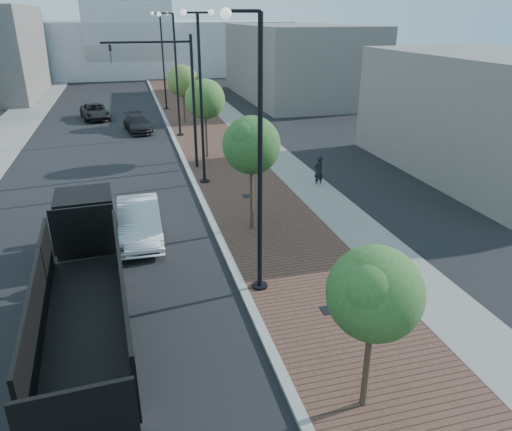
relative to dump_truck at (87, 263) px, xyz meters
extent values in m
cube|color=#4C2D23|center=(8.67, 28.80, -1.19)|extent=(7.00, 140.00, 0.12)
cube|color=slate|center=(11.37, 28.80, -1.18)|extent=(2.40, 140.00, 0.13)
cube|color=gray|center=(5.17, 28.80, -1.18)|extent=(0.30, 140.00, 0.14)
cube|color=slate|center=(-7.83, 28.80, -1.19)|extent=(4.00, 140.00, 0.12)
cube|color=black|center=(-0.17, 3.32, 0.21)|extent=(2.25, 2.34, 2.23)
cube|color=black|center=(-0.24, 4.82, -0.52)|extent=(2.08, 0.53, 1.12)
cube|color=black|center=(-0.09, 1.82, -0.35)|extent=(2.18, 0.79, 0.43)
cube|color=black|center=(0.19, -3.67, -0.35)|extent=(2.46, 7.99, 0.30)
cube|color=black|center=(0.19, -3.67, 0.00)|extent=(2.54, 7.99, 0.10)
cube|color=black|center=(-0.89, -3.73, 0.85)|extent=(0.50, 7.89, 1.72)
cube|color=black|center=(1.26, -3.62, 0.85)|extent=(0.50, 7.89, 1.72)
cube|color=black|center=(0.42, -8.21, 0.85)|extent=(2.15, 0.21, 1.72)
cube|color=black|center=(-0.04, 0.86, 0.85)|extent=(2.15, 0.21, 1.72)
cylinder|color=black|center=(-1.04, 2.67, -0.78)|extent=(0.30, 0.96, 0.94)
cylinder|color=silver|center=(-1.04, 2.67, -0.78)|extent=(0.32, 0.53, 0.51)
cylinder|color=black|center=(0.76, 2.76, -0.78)|extent=(0.30, 0.96, 0.94)
cylinder|color=silver|center=(0.76, 2.76, -0.78)|extent=(0.32, 0.53, 0.51)
cylinder|color=black|center=(-1.12, 4.27, -0.78)|extent=(0.30, 0.96, 0.94)
cylinder|color=silver|center=(-1.12, 4.27, -0.78)|extent=(0.32, 0.53, 0.51)
cylinder|color=black|center=(0.68, 4.36, -0.78)|extent=(0.30, 0.96, 0.94)
cylinder|color=silver|center=(0.68, 4.36, -0.78)|extent=(0.32, 0.53, 0.51)
cylinder|color=black|center=(-0.58, -6.31, -0.78)|extent=(0.30, 0.96, 0.94)
cylinder|color=silver|center=(-0.58, -6.31, -0.78)|extent=(0.32, 0.53, 0.51)
cylinder|color=black|center=(1.22, -6.22, -0.78)|extent=(0.30, 0.96, 0.94)
cylinder|color=silver|center=(1.22, -6.22, -0.78)|extent=(0.32, 0.53, 0.51)
cylinder|color=black|center=(-0.88, -0.52, -0.78)|extent=(0.30, 0.96, 0.94)
cylinder|color=silver|center=(-0.88, -0.52, -0.78)|extent=(0.32, 0.53, 0.51)
cylinder|color=black|center=(0.92, -0.43, -0.78)|extent=(0.30, 0.96, 0.94)
cylinder|color=silver|center=(0.92, -0.43, -0.78)|extent=(0.32, 0.53, 0.51)
cylinder|color=black|center=(-0.94, 0.68, -0.78)|extent=(0.30, 0.96, 0.94)
cylinder|color=silver|center=(-0.94, 0.68, -0.78)|extent=(0.32, 0.53, 0.51)
cylinder|color=black|center=(0.86, 0.77, -0.78)|extent=(0.30, 0.96, 0.94)
cylinder|color=silver|center=(0.86, 0.77, -0.78)|extent=(0.32, 0.53, 0.51)
imported|color=silver|center=(1.88, 4.24, -0.43)|extent=(1.74, 4.99, 1.64)
imported|color=black|center=(-1.07, 31.82, -0.55)|extent=(3.10, 5.30, 1.39)
imported|color=black|center=(2.56, 25.44, -0.58)|extent=(2.47, 4.79, 1.33)
imported|color=black|center=(11.94, 8.74, -0.36)|extent=(0.76, 0.63, 1.77)
cylinder|color=black|center=(5.77, -1.20, -1.15)|extent=(0.56, 0.56, 0.20)
cylinder|color=black|center=(5.77, -1.20, 3.37)|extent=(0.16, 0.16, 9.00)
cylinder|color=black|center=(5.27, -1.20, 7.87)|extent=(1.00, 0.10, 0.10)
sphere|color=silver|center=(4.77, -1.20, 7.80)|extent=(0.32, 0.32, 0.32)
cylinder|color=black|center=(5.77, 10.80, -1.15)|extent=(0.56, 0.56, 0.20)
cylinder|color=black|center=(5.77, 10.80, 3.37)|extent=(0.16, 0.16, 9.00)
cylinder|color=black|center=(5.77, 10.80, 7.87)|extent=(1.40, 0.10, 0.10)
sphere|color=silver|center=(5.07, 10.80, 7.87)|extent=(0.32, 0.32, 0.32)
sphere|color=silver|center=(6.47, 10.80, 7.87)|extent=(0.32, 0.32, 0.32)
cylinder|color=black|center=(5.77, 22.80, -1.15)|extent=(0.56, 0.56, 0.20)
cylinder|color=black|center=(5.77, 22.80, 3.37)|extent=(0.16, 0.16, 9.00)
cylinder|color=black|center=(5.27, 22.80, 7.87)|extent=(1.00, 0.10, 0.10)
sphere|color=silver|center=(4.77, 22.80, 7.80)|extent=(0.32, 0.32, 0.32)
cylinder|color=black|center=(5.77, 34.80, -1.15)|extent=(0.56, 0.56, 0.20)
cylinder|color=black|center=(5.77, 34.80, 3.37)|extent=(0.16, 0.16, 9.00)
cylinder|color=black|center=(5.77, 34.80, 7.87)|extent=(1.40, 0.10, 0.10)
sphere|color=silver|center=(5.07, 34.80, 7.87)|extent=(0.32, 0.32, 0.32)
sphere|color=silver|center=(6.47, 34.80, 7.87)|extent=(0.32, 0.32, 0.32)
cylinder|color=black|center=(5.77, 13.80, 2.75)|extent=(0.18, 0.18, 8.00)
cylinder|color=black|center=(3.27, 13.80, 6.35)|extent=(5.00, 0.12, 0.12)
imported|color=black|center=(1.27, 13.80, 5.75)|extent=(0.16, 0.20, 1.00)
cylinder|color=#382619|center=(6.77, -7.20, 0.29)|extent=(0.16, 0.16, 3.08)
sphere|color=#28561D|center=(6.77, -7.20, 2.05)|extent=(2.19, 2.19, 2.19)
sphere|color=#28561D|center=(7.17, -6.90, 1.83)|extent=(1.53, 1.53, 1.53)
sphere|color=#28561D|center=(6.47, -7.50, 2.36)|extent=(1.32, 1.32, 1.32)
cylinder|color=#382619|center=(6.77, 3.80, 0.59)|extent=(0.16, 0.16, 3.68)
sphere|color=#224F1B|center=(6.77, 3.80, 2.70)|extent=(2.48, 2.48, 2.48)
sphere|color=#224F1B|center=(7.17, 4.10, 2.43)|extent=(1.73, 1.73, 1.73)
sphere|color=#224F1B|center=(6.47, 3.50, 3.06)|extent=(1.49, 1.49, 1.49)
cylinder|color=#382619|center=(6.77, 15.80, 0.62)|extent=(0.16, 0.16, 3.73)
sphere|color=#336322|center=(6.77, 15.80, 2.74)|extent=(2.58, 2.58, 2.58)
sphere|color=#336322|center=(7.17, 16.10, 2.48)|extent=(1.81, 1.81, 1.81)
sphere|color=#336322|center=(6.47, 15.50, 3.12)|extent=(1.55, 1.55, 1.55)
cylinder|color=#382619|center=(6.77, 27.80, 0.48)|extent=(0.16, 0.16, 3.45)
sphere|color=#446322|center=(6.77, 27.80, 2.45)|extent=(2.74, 2.74, 2.74)
sphere|color=#446322|center=(7.17, 28.10, 2.20)|extent=(1.92, 1.92, 1.92)
sphere|color=#446322|center=(6.47, 27.50, 2.80)|extent=(1.64, 1.64, 1.64)
cube|color=#AEB3B8|center=(3.17, 73.80, 2.75)|extent=(50.00, 28.00, 8.00)
cube|color=slate|center=(21.17, 38.80, 2.75)|extent=(12.00, 22.00, 8.00)
cube|color=slate|center=(23.17, 8.80, 2.25)|extent=(10.00, 16.00, 7.00)
cube|color=black|center=(7.57, -3.20, -1.12)|extent=(0.50, 0.50, 0.02)
cube|color=black|center=(7.57, 7.80, -1.12)|extent=(0.50, 0.50, 0.02)
camera|label=1|loc=(1.85, -15.36, 7.78)|focal=33.65mm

